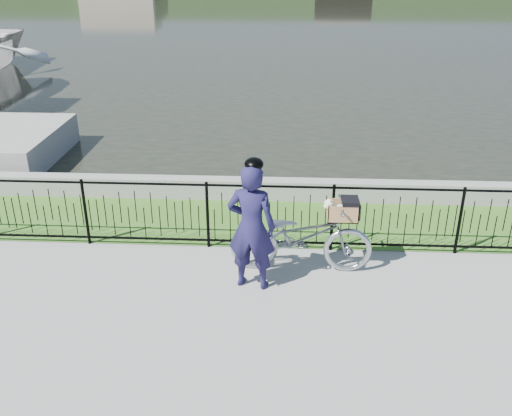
{
  "coord_description": "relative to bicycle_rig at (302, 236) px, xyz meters",
  "views": [
    {
      "loc": [
        0.22,
        -6.62,
        4.54
      ],
      "look_at": [
        -0.19,
        1.0,
        1.0
      ],
      "focal_mm": 40.0,
      "sensor_mm": 36.0,
      "label": 1
    }
  ],
  "objects": [
    {
      "name": "grass_strip",
      "position": [
        -0.5,
        1.63,
        -0.56
      ],
      "size": [
        60.0,
        2.0,
        0.01
      ],
      "primitive_type": "cube",
      "color": "#3A6920",
      "rests_on": "ground"
    },
    {
      "name": "water",
      "position": [
        -0.5,
        32.03,
        -0.57
      ],
      "size": [
        120.0,
        120.0,
        0.0
      ],
      "primitive_type": "plane",
      "color": "black",
      "rests_on": "ground"
    },
    {
      "name": "bicycle_rig",
      "position": [
        0.0,
        0.0,
        0.0
      ],
      "size": [
        2.13,
        0.74,
        1.21
      ],
      "color": "#A3A9AE",
      "rests_on": "ground"
    },
    {
      "name": "quay_wall",
      "position": [
        -0.5,
        2.63,
        -0.37
      ],
      "size": [
        60.0,
        0.3,
        0.4
      ],
      "primitive_type": "cube",
      "color": "gray",
      "rests_on": "ground"
    },
    {
      "name": "ground",
      "position": [
        -0.5,
        -0.97,
        -0.57
      ],
      "size": [
        120.0,
        120.0,
        0.0
      ],
      "primitive_type": "plane",
      "color": "gray",
      "rests_on": "ground"
    },
    {
      "name": "fence",
      "position": [
        -0.5,
        0.63,
        0.01
      ],
      "size": [
        14.0,
        0.06,
        1.15
      ],
      "primitive_type": null,
      "color": "black",
      "rests_on": "ground"
    },
    {
      "name": "cyclist",
      "position": [
        -0.72,
        -0.49,
        0.4
      ],
      "size": [
        0.75,
        0.56,
        1.96
      ],
      "color": "#19163C",
      "rests_on": "ground"
    }
  ]
}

